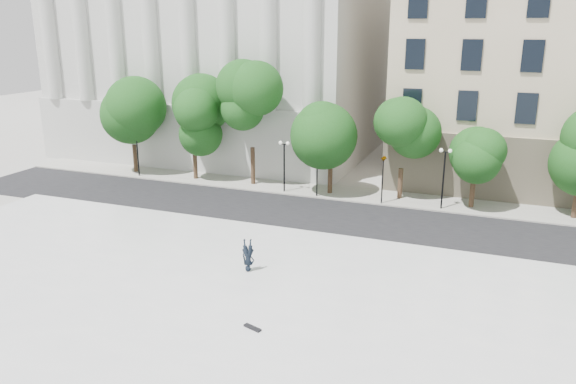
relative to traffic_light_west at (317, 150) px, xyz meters
name	(u,v)px	position (x,y,z in m)	size (l,w,h in m)	color
ground	(196,354)	(2.26, -22.30, -3.72)	(160.00, 160.00, 0.00)	beige
plaza	(229,315)	(2.26, -19.30, -3.49)	(44.00, 22.00, 0.45)	white
street	(328,218)	(2.26, -4.30, -3.71)	(60.00, 8.00, 0.02)	black
far_sidewalk	(351,194)	(2.26, 1.70, -3.66)	(60.00, 4.00, 0.12)	#B5B1A7
building_west	(235,24)	(-14.74, 16.27, 9.17)	(31.50, 27.65, 25.60)	#B8B8B4
traffic_light_west	(317,150)	(0.00, 0.00, 0.00)	(0.73, 1.82, 4.22)	black
traffic_light_east	(384,156)	(5.03, 0.00, -0.07)	(0.76, 1.65, 4.15)	black
person_lying	(248,267)	(1.28, -15.14, -3.03)	(0.64, 0.42, 1.74)	black
skateboard	(252,328)	(3.90, -20.36, -3.22)	(0.85, 0.22, 0.09)	black
street_trees	(330,132)	(0.51, 1.42, 1.20)	(44.42, 4.82, 7.86)	#382619
lamp_posts	(350,162)	(2.51, 0.30, -0.80)	(36.56, 0.28, 4.50)	black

